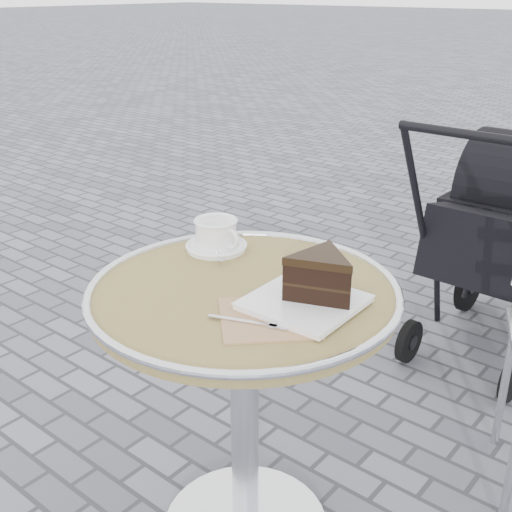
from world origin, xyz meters
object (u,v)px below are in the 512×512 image
Objects in this scene: cappuccino_set at (217,236)px; baby_stroller at (506,244)px; cafe_table at (244,351)px; cake_plate_set at (316,282)px.

cappuccino_set is 1.36m from baby_stroller.
cake_plate_set is at bearing 11.98° from cafe_table.
cafe_table is 0.75× the size of baby_stroller.
baby_stroller reaches higher than cake_plate_set.
cappuccino_set is at bearing 146.80° from cafe_table.
cafe_table is 4.52× the size of cappuccino_set.
baby_stroller is (0.14, 1.41, -0.13)m from cafe_table.
baby_stroller reaches higher than cafe_table.
cappuccino_set reaches higher than cafe_table.
cafe_table is at bearing -95.09° from baby_stroller.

